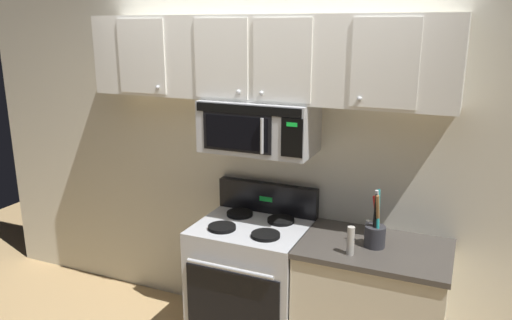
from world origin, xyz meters
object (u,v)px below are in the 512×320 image
at_px(pepper_mill, 351,241).
at_px(salt_shaker, 368,228).
at_px(stove_range, 252,281).
at_px(utensil_crock_charcoal, 375,232).
at_px(over_range_microwave, 259,126).

bearing_deg(pepper_mill, salt_shaker, 83.29).
xyz_separation_m(stove_range, utensil_crock_charcoal, (0.84, -0.01, 0.53)).
relative_size(over_range_microwave, pepper_mill, 4.26).
height_order(salt_shaker, pepper_mill, pepper_mill).
distance_m(salt_shaker, pepper_mill, 0.34).
height_order(utensil_crock_charcoal, pepper_mill, utensil_crock_charcoal).
bearing_deg(over_range_microwave, salt_shaker, 3.12).
distance_m(stove_range, salt_shaker, 0.92).
height_order(stove_range, over_range_microwave, over_range_microwave).
bearing_deg(over_range_microwave, utensil_crock_charcoal, -8.46).
distance_m(over_range_microwave, salt_shaker, 0.99).
bearing_deg(salt_shaker, over_range_microwave, -176.88).
bearing_deg(pepper_mill, utensil_crock_charcoal, 56.62).
bearing_deg(stove_range, over_range_microwave, 90.14).
distance_m(utensil_crock_charcoal, salt_shaker, 0.19).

